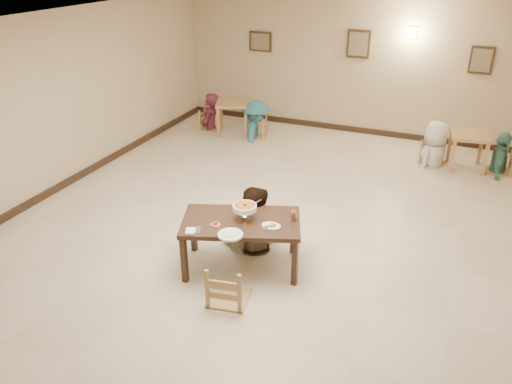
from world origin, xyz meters
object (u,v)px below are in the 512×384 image
at_px(bg_table_left, 233,108).
at_px(bg_chair_rl, 436,142).
at_px(bg_chair_ll, 210,110).
at_px(bg_chair_lr, 256,118).
at_px(chair_far, 255,212).
at_px(bg_diner_d, 506,133).
at_px(bg_chair_rr, 502,147).
at_px(drink_glass, 294,215).
at_px(bg_diner_a, 209,93).
at_px(bg_diner_c, 439,122).
at_px(chair_near, 228,265).
at_px(main_diner, 252,188).
at_px(main_table, 241,226).
at_px(bg_table_right, 469,141).
at_px(curry_warmer, 245,208).
at_px(bg_diner_b, 256,101).

height_order(bg_table_left, bg_chair_rl, bg_chair_rl).
relative_size(bg_chair_ll, bg_chair_lr, 1.01).
bearing_deg(chair_far, bg_diner_d, 67.66).
distance_m(bg_table_left, bg_chair_rr, 5.63).
relative_size(chair_far, drink_glass, 6.88).
bearing_deg(bg_chair_ll, bg_diner_a, -0.00).
bearing_deg(bg_diner_c, chair_near, 6.81).
relative_size(bg_diner_a, bg_diner_c, 1.00).
xyz_separation_m(bg_diner_a, bg_diner_d, (6.23, -0.05, -0.08)).
xyz_separation_m(bg_chair_lr, bg_diner_a, (-1.20, 0.09, 0.41)).
xyz_separation_m(bg_table_left, bg_diner_c, (4.44, -0.09, 0.27)).
bearing_deg(bg_chair_rl, bg_chair_ll, 110.29).
bearing_deg(bg_chair_ll, main_diner, -153.46).
bearing_deg(bg_table_left, bg_diner_d, -0.32).
bearing_deg(bg_chair_lr, bg_chair_rr, 77.76).
bearing_deg(main_diner, bg_chair_ll, -73.65).
relative_size(main_table, chair_far, 1.76).
bearing_deg(bg_chair_rr, bg_table_right, -87.22).
relative_size(bg_table_right, bg_chair_rr, 0.78).
relative_size(chair_far, bg_diner_d, 0.62).
xyz_separation_m(curry_warmer, bg_chair_ll, (-3.03, 4.79, -0.42)).
height_order(bg_table_left, bg_table_right, bg_table_left).
xyz_separation_m(bg_table_left, bg_diner_a, (-0.60, 0.02, 0.26)).
height_order(bg_table_left, bg_chair_lr, bg_chair_lr).
bearing_deg(bg_table_left, bg_chair_lr, -6.44).
relative_size(drink_glass, bg_chair_rl, 0.16).
height_order(bg_table_right, bg_chair_lr, bg_chair_lr).
xyz_separation_m(drink_glass, bg_chair_lr, (-2.42, 4.49, -0.32)).
bearing_deg(main_diner, bg_diner_b, -85.73).
bearing_deg(drink_glass, main_diner, 157.69).
xyz_separation_m(curry_warmer, bg_diner_c, (2.02, 4.68, -0.01)).
relative_size(curry_warmer, bg_diner_c, 0.20).
xyz_separation_m(curry_warmer, bg_diner_d, (3.21, 4.74, -0.09)).
bearing_deg(chair_far, bg_chair_rr, 67.66).
bearing_deg(bg_table_left, curry_warmer, -63.08).
xyz_separation_m(bg_chair_rl, bg_diner_a, (-5.05, 0.11, 0.41)).
height_order(drink_glass, bg_chair_rl, bg_chair_rl).
relative_size(bg_chair_rl, bg_diner_c, 0.52).
xyz_separation_m(bg_diner_b, bg_diner_c, (3.84, -0.03, 0.02)).
relative_size(bg_table_right, bg_diner_d, 0.51).
height_order(chair_far, main_diner, main_diner).
height_order(main_diner, bg_chair_ll, main_diner).
relative_size(bg_chair_ll, bg_chair_rr, 0.91).
bearing_deg(bg_diner_d, chair_near, 151.69).
distance_m(bg_table_left, bg_chair_ll, 0.62).
height_order(chair_near, curry_warmer, chair_near).
distance_m(main_diner, bg_diner_b, 4.53).
bearing_deg(chair_far, bg_chair_lr, 128.88).
height_order(bg_chair_ll, bg_diner_a, bg_diner_a).
distance_m(chair_far, chair_near, 1.37).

